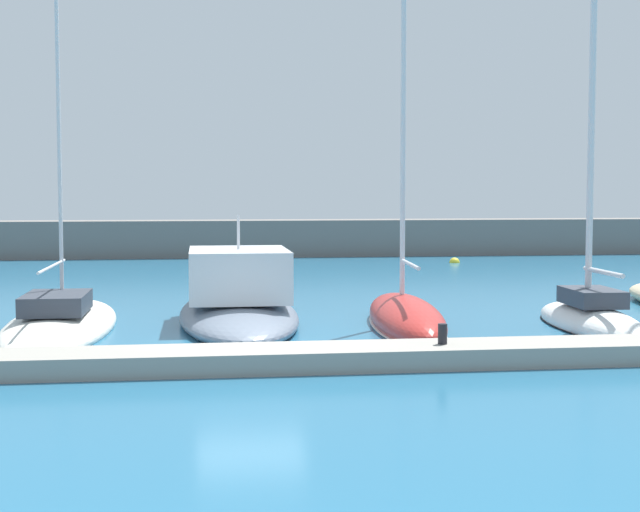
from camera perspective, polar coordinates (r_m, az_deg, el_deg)
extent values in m
plane|color=#236084|center=(21.49, -4.31, -5.96)|extent=(120.00, 120.00, 0.00)
cube|color=gray|center=(19.41, -3.96, -6.38)|extent=(36.36, 1.62, 0.45)
cube|color=slate|center=(52.48, -6.29, 1.09)|extent=(108.00, 2.58, 2.07)
ellipsoid|color=silver|center=(25.88, -15.74, -4.21)|extent=(2.84, 9.59, 0.95)
cylinder|color=silver|center=(24.41, -16.27, -0.61)|extent=(0.09, 4.14, 0.07)
cube|color=#333842|center=(25.05, -16.03, -2.81)|extent=(1.60, 2.45, 0.50)
ellipsoid|color=slate|center=(26.46, -5.09, -3.67)|extent=(3.36, 10.11, 1.05)
cube|color=silver|center=(25.87, -5.06, -1.12)|extent=(2.74, 3.61, 1.40)
cube|color=black|center=(27.78, -5.24, -0.33)|extent=(2.46, 0.91, 0.78)
cylinder|color=silver|center=(25.79, -5.08, 1.48)|extent=(0.08, 0.08, 0.96)
ellipsoid|color=#B72D28|center=(25.29, 5.34, -3.88)|extent=(2.37, 7.51, 1.16)
ellipsoid|color=silver|center=(25.32, 5.34, -4.39)|extent=(2.40, 7.59, 0.12)
cylinder|color=silver|center=(25.96, 5.20, 11.04)|extent=(0.14, 0.14, 12.13)
cylinder|color=silver|center=(24.39, 5.62, -0.52)|extent=(0.30, 2.67, 0.10)
ellipsoid|color=white|center=(26.06, 16.44, -4.05)|extent=(2.02, 6.12, 1.01)
ellipsoid|color=black|center=(26.08, 16.44, -4.30)|extent=(2.04, 6.18, 0.12)
cylinder|color=silver|center=(26.08, 16.45, 6.90)|extent=(0.18, 0.18, 8.92)
cylinder|color=silver|center=(25.23, 17.14, -0.96)|extent=(0.20, 2.43, 0.12)
cube|color=#333842|center=(25.94, 16.50, -2.45)|extent=(1.31, 2.02, 0.45)
sphere|color=yellow|center=(48.27, 8.34, -0.42)|extent=(0.54, 0.54, 0.54)
cylinder|color=black|center=(19.99, 7.60, -4.81)|extent=(0.20, 0.20, 0.44)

